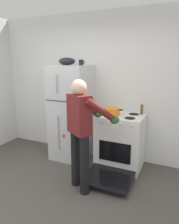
{
  "coord_description": "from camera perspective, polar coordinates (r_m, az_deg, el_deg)",
  "views": [
    {
      "loc": [
        1.47,
        -1.79,
        1.83
      ],
      "look_at": [
        0.05,
        1.32,
        1.0
      ],
      "focal_mm": 33.71,
      "sensor_mm": 36.0,
      "label": 1
    }
  ],
  "objects": [
    {
      "name": "stove_range",
      "position": [
        3.73,
        8.28,
        -8.04
      ],
      "size": [
        0.76,
        1.24,
        0.95
      ],
      "color": "white",
      "rests_on": "ground"
    },
    {
      "name": "refrigerator",
      "position": [
        3.97,
        -4.79,
        -0.23
      ],
      "size": [
        0.68,
        0.72,
        1.76
      ],
      "color": "silver",
      "rests_on": "ground"
    },
    {
      "name": "mixing_bowl",
      "position": [
        3.9,
        -6.13,
        13.52
      ],
      "size": [
        0.3,
        0.3,
        0.13
      ],
      "primitive_type": "ellipsoid",
      "color": "black",
      "rests_on": "refrigerator"
    },
    {
      "name": "coffee_mug",
      "position": [
        3.82,
        -2.24,
        13.3
      ],
      "size": [
        0.11,
        0.08,
        0.1
      ],
      "color": "black",
      "rests_on": "refrigerator"
    },
    {
      "name": "red_pot",
      "position": [
        3.58,
        5.98,
        0.22
      ],
      "size": [
        0.38,
        0.28,
        0.11
      ],
      "color": "orange",
      "rests_on": "stove_range"
    },
    {
      "name": "person_cook",
      "position": [
        2.91,
        -2.04,
        -3.69
      ],
      "size": [
        0.7,
        0.76,
        1.6
      ],
      "color": "black",
      "rests_on": "ground"
    },
    {
      "name": "ground",
      "position": [
        2.95,
        -12.87,
        -25.06
      ],
      "size": [
        8.0,
        8.0,
        0.0
      ],
      "primitive_type": "plane",
      "color": "#4C4742"
    },
    {
      "name": "pepper_mill",
      "position": [
        3.7,
        13.99,
        0.72
      ],
      "size": [
        0.05,
        0.05,
        0.16
      ],
      "primitive_type": "cylinder",
      "color": "brown",
      "rests_on": "stove_range"
    },
    {
      "name": "kitchen_wall_back",
      "position": [
        4.05,
        3.06,
        6.83
      ],
      "size": [
        6.0,
        0.1,
        2.7
      ],
      "primitive_type": "cube",
      "color": "white",
      "rests_on": "ground"
    }
  ]
}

